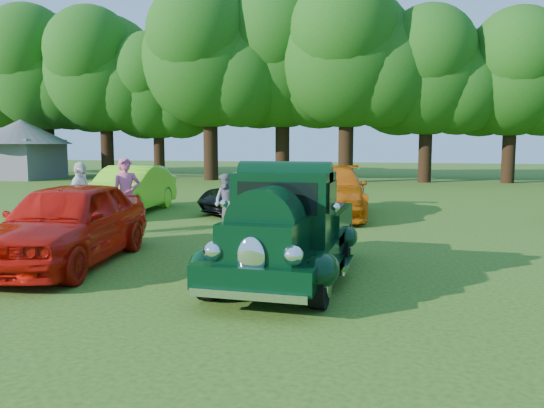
% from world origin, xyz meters
% --- Properties ---
extents(ground, '(120.00, 120.00, 0.00)m').
position_xyz_m(ground, '(0.00, 0.00, 0.00)').
color(ground, '#294C11').
rests_on(ground, ground).
extents(hero_pickup, '(2.16, 4.64, 1.81)m').
position_xyz_m(hero_pickup, '(0.88, -0.12, 0.79)').
color(hero_pickup, black).
rests_on(hero_pickup, ground).
extents(red_convertible, '(2.61, 4.86, 1.57)m').
position_xyz_m(red_convertible, '(-3.37, -0.16, 0.79)').
color(red_convertible, '#BE1008').
rests_on(red_convertible, ground).
extents(back_car_lime, '(2.16, 4.87, 1.55)m').
position_xyz_m(back_car_lime, '(-6.17, 7.05, 0.78)').
color(back_car_lime, '#6DD41C').
rests_on(back_car_lime, ground).
extents(back_car_black, '(3.82, 4.79, 1.21)m').
position_xyz_m(back_car_black, '(-2.06, 8.19, 0.61)').
color(back_car_black, black).
rests_on(back_car_black, ground).
extents(back_car_orange, '(2.84, 5.64, 1.57)m').
position_xyz_m(back_car_orange, '(0.43, 7.96, 0.79)').
color(back_car_orange, '#E16407').
rests_on(back_car_orange, ground).
extents(spectator_pink, '(0.84, 0.78, 1.92)m').
position_xyz_m(spectator_pink, '(-4.17, 3.37, 0.96)').
color(spectator_pink, '#CA537B').
rests_on(spectator_pink, ground).
extents(spectator_grey, '(0.91, 0.83, 1.50)m').
position_xyz_m(spectator_grey, '(-1.85, 4.44, 0.75)').
color(spectator_grey, gray).
rests_on(spectator_grey, ground).
extents(spectator_white, '(0.62, 1.14, 1.84)m').
position_xyz_m(spectator_white, '(-4.99, 2.61, 0.92)').
color(spectator_white, white).
rests_on(spectator_white, ground).
extents(gazebo, '(6.40, 6.40, 3.90)m').
position_xyz_m(gazebo, '(-22.00, 21.00, 2.40)').
color(gazebo, '#5C5B61').
rests_on(gazebo, ground).
extents(tree_line, '(66.35, 10.10, 12.32)m').
position_xyz_m(tree_line, '(-2.53, 24.25, 7.05)').
color(tree_line, black).
rests_on(tree_line, ground).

